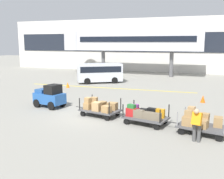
{
  "coord_description": "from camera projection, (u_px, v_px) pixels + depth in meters",
  "views": [
    {
      "loc": [
        6.58,
        -14.03,
        4.37
      ],
      "look_at": [
        0.86,
        1.45,
        1.39
      ],
      "focal_mm": 41.82,
      "sensor_mm": 36.0,
      "label": 1
    }
  ],
  "objects": [
    {
      "name": "terminal_building",
      "position": [
        163.0,
        45.0,
        39.25
      ],
      "size": [
        51.38,
        2.51,
        7.99
      ],
      "color": "silver",
      "rests_on": "ground_plane"
    },
    {
      "name": "baggage_cart_lead",
      "position": [
        100.0,
        107.0,
        15.69
      ],
      "size": [
        3.08,
        1.83,
        1.12
      ],
      "color": "#4C4C4F",
      "rests_on": "ground_plane"
    },
    {
      "name": "safety_cone_near",
      "position": [
        203.0,
        99.0,
        19.24
      ],
      "size": [
        0.36,
        0.36,
        0.55
      ],
      "primitive_type": "cone",
      "color": "#EA590F",
      "rests_on": "ground_plane"
    },
    {
      "name": "apron_lead_line",
      "position": [
        107.0,
        88.0,
        25.44
      ],
      "size": [
        16.75,
        0.86,
        0.01
      ],
      "primitive_type": "cube",
      "rotation": [
        0.0,
        0.0,
        0.04
      ],
      "color": "yellow",
      "rests_on": "ground_plane"
    },
    {
      "name": "shuttle_van",
      "position": [
        100.0,
        72.0,
        28.59
      ],
      "size": [
        5.06,
        4.19,
        2.1
      ],
      "color": "silver",
      "rests_on": "ground_plane"
    },
    {
      "name": "baggage_cart_tail",
      "position": [
        200.0,
        122.0,
        12.66
      ],
      "size": [
        3.08,
        1.83,
        1.22
      ],
      "color": "#4C4C4F",
      "rests_on": "ground_plane"
    },
    {
      "name": "safety_cone_far",
      "position": [
        68.0,
        85.0,
        25.59
      ],
      "size": [
        0.36,
        0.36,
        0.55
      ],
      "primitive_type": "cone",
      "color": "orange",
      "rests_on": "ground_plane"
    },
    {
      "name": "baggage_tug",
      "position": [
        50.0,
        96.0,
        17.79
      ],
      "size": [
        2.28,
        1.59,
        1.58
      ],
      "color": "#2659A5",
      "rests_on": "ground_plane"
    },
    {
      "name": "jet_bridge",
      "position": [
        124.0,
        41.0,
        35.09
      ],
      "size": [
        19.24,
        3.0,
        5.91
      ],
      "color": "silver",
      "rests_on": "ground_plane"
    },
    {
      "name": "baggage_cart_middle",
      "position": [
        145.0,
        115.0,
        14.11
      ],
      "size": [
        3.08,
        1.83,
        1.1
      ],
      "color": "#4C4C4F",
      "rests_on": "ground_plane"
    },
    {
      "name": "ground_plane",
      "position": [
        91.0,
        115.0,
        15.98
      ],
      "size": [
        120.0,
        120.0,
        0.0
      ],
      "primitive_type": "plane",
      "color": "gray"
    },
    {
      "name": "baggage_handler",
      "position": [
        197.0,
        123.0,
        11.46
      ],
      "size": [
        0.49,
        0.51,
        1.56
      ],
      "color": "#4C4C4C",
      "rests_on": "ground_plane"
    }
  ]
}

